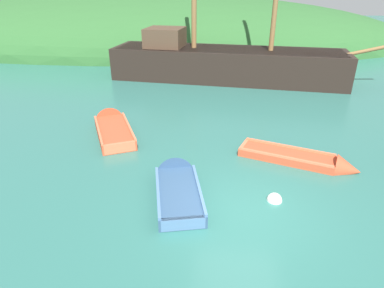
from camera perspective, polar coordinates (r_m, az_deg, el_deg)
ground_plane at (r=8.93m, az=8.59°, el=-11.82°), size 120.00×120.00×0.00m
shore_hill at (r=36.62m, az=-10.64°, el=17.02°), size 55.59×23.42×9.19m
sailing_ship at (r=20.94m, az=5.61°, el=12.86°), size 16.59×5.07×12.09m
rowboat_outer_left at (r=13.77m, az=-13.50°, el=2.62°), size 2.55×3.78×1.16m
rowboat_center at (r=9.70m, az=-2.57°, el=-7.28°), size 1.76×3.29×1.14m
rowboat_near_dock at (r=11.69m, az=18.83°, el=-2.80°), size 3.95×2.25×0.89m
buoy_white at (r=9.60m, az=13.95°, el=-9.35°), size 0.43×0.43×0.43m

